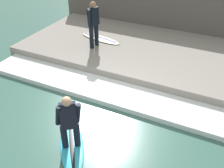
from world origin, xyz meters
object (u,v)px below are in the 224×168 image
object	(u,v)px
surfboard_waiting_near	(100,38)
surfer_riding	(69,120)
surfboard_riding	(72,146)
surfer_waiting_near	(93,22)

from	to	relation	value
surfboard_waiting_near	surfer_riding	bearing A→B (deg)	-159.19
surfboard_riding	surfer_riding	bearing A→B (deg)	180.00
surfboard_riding	surfer_riding	size ratio (longest dim) A/B	1.24
surfer_riding	surfboard_waiting_near	size ratio (longest dim) A/B	0.74
surfer_riding	surfboard_riding	bearing A→B (deg)	0.00
surfboard_riding	surfer_waiting_near	world-z (taller)	surfer_waiting_near
surfer_riding	surfer_waiting_near	world-z (taller)	surfer_waiting_near
surfer_riding	surfer_waiting_near	distance (m)	4.75
surfboard_riding	surfer_waiting_near	distance (m)	4.90
surfboard_riding	surfboard_waiting_near	xyz separation A→B (m)	(5.06, 1.92, 0.38)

